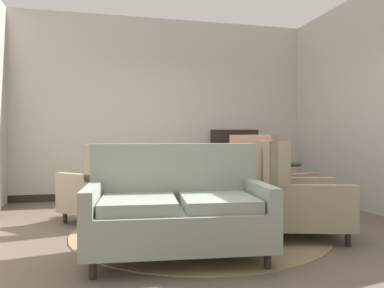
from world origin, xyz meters
TOP-DOWN VIEW (x-y plane):
  - ground at (0.00, 0.00)m, footprint 7.84×7.84m
  - wall_back at (0.00, 2.80)m, footprint 5.43×0.08m
  - wall_right at (2.63, 0.84)m, footprint 0.08×3.92m
  - baseboard_back at (0.00, 2.75)m, footprint 5.27×0.03m
  - area_rug at (0.00, 0.30)m, footprint 2.88×2.88m
  - coffee_table at (-0.06, 0.21)m, footprint 1.00×1.00m
  - porcelain_vase at (-0.10, 0.23)m, footprint 0.16×0.16m
  - settee at (-0.43, -0.59)m, footprint 1.65×1.00m
  - armchair_near_sideboard at (-0.19, 1.51)m, footprint 0.84×0.82m
  - armchair_back_corner at (-1.04, 0.99)m, footprint 1.12×1.12m
  - armchair_far_left at (0.89, -0.20)m, footprint 1.10×1.01m
  - armchair_foreground_right at (1.05, 0.77)m, footprint 1.06×1.03m
  - side_table at (1.33, 0.90)m, footprint 0.52×0.52m
  - sideboard at (1.28, 2.50)m, footprint 0.92×0.38m

SIDE VIEW (x-z plane):
  - ground at x=0.00m, z-range 0.00..0.00m
  - area_rug at x=0.00m, z-range 0.00..0.01m
  - baseboard_back at x=0.00m, z-range 0.00..0.12m
  - armchair_near_sideboard at x=-0.19m, z-range -0.06..0.89m
  - settee at x=-0.43m, z-range -0.09..0.92m
  - armchair_far_left at x=0.89m, z-range -0.09..0.94m
  - armchair_back_corner at x=-1.04m, z-range -0.07..0.92m
  - side_table at x=1.33m, z-range 0.07..0.78m
  - coffee_table at x=-0.06m, z-range 0.18..0.70m
  - armchair_foreground_right at x=1.05m, z-range -0.10..1.00m
  - sideboard at x=1.28m, z-range -0.05..1.16m
  - porcelain_vase at x=-0.10m, z-range 0.50..0.83m
  - wall_back at x=0.00m, z-range 0.00..3.18m
  - wall_right at x=2.63m, z-range 0.00..3.18m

